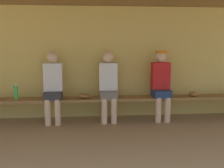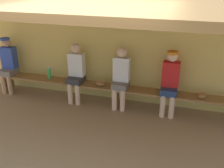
# 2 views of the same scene
# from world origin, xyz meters

# --- Properties ---
(ground_plane) EXTENTS (24.00, 24.00, 0.00)m
(ground_plane) POSITION_xyz_m (0.00, 0.00, 0.00)
(ground_plane) COLOR #9E7F59
(back_wall) EXTENTS (8.00, 0.20, 2.20)m
(back_wall) POSITION_xyz_m (0.00, 2.00, 1.10)
(back_wall) COLOR #D8BC60
(back_wall) RESTS_ON ground
(bench) EXTENTS (6.00, 0.36, 0.46)m
(bench) POSITION_xyz_m (0.00, 1.55, 0.39)
(bench) COLOR olive
(bench) RESTS_ON ground
(player_shirtless_tan) EXTENTS (0.34, 0.42, 1.34)m
(player_shirtless_tan) POSITION_xyz_m (-0.91, 1.55, 0.73)
(player_shirtless_tan) COLOR #333338
(player_shirtless_tan) RESTS_ON ground
(player_in_white) EXTENTS (0.34, 0.42, 1.34)m
(player_in_white) POSITION_xyz_m (0.12, 1.55, 0.73)
(player_in_white) COLOR slate
(player_in_white) RESTS_ON ground
(player_rightmost) EXTENTS (0.34, 0.42, 1.34)m
(player_rightmost) POSITION_xyz_m (1.14, 1.55, 0.75)
(player_rightmost) COLOR navy
(player_rightmost) RESTS_ON ground
(water_bottle_orange) EXTENTS (0.07, 0.07, 0.28)m
(water_bottle_orange) POSITION_xyz_m (-1.59, 1.56, 0.60)
(water_bottle_orange) COLOR green
(water_bottle_orange) RESTS_ON bench
(baseball_glove_tan) EXTENTS (0.24, 0.28, 0.09)m
(baseball_glove_tan) POSITION_xyz_m (1.79, 1.54, 0.51)
(baseball_glove_tan) COLOR olive
(baseball_glove_tan) RESTS_ON bench
(baseball_glove_worn) EXTENTS (0.29, 0.27, 0.09)m
(baseball_glove_worn) POSITION_xyz_m (-0.34, 1.54, 0.51)
(baseball_glove_worn) COLOR olive
(baseball_glove_worn) RESTS_ON bench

